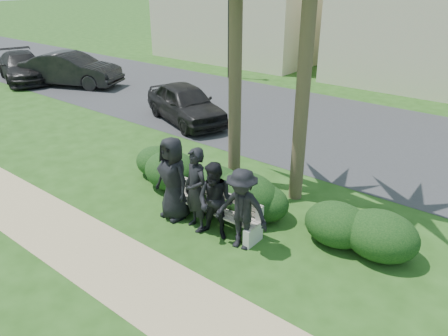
{
  "coord_description": "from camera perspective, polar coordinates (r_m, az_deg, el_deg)",
  "views": [
    {
      "loc": [
        5.08,
        -5.77,
        5.12
      ],
      "look_at": [
        -0.4,
        1.0,
        1.16
      ],
      "focal_mm": 35.0,
      "sensor_mm": 36.0,
      "label": 1
    }
  ],
  "objects": [
    {
      "name": "car_b",
      "position": [
        22.6,
        -19.3,
        12.05
      ],
      "size": [
        5.01,
        3.43,
        1.56
      ],
      "primitive_type": "imported",
      "rotation": [
        0.0,
        0.0,
        1.99
      ],
      "color": "black",
      "rests_on": "ground"
    },
    {
      "name": "asphalt_street",
      "position": [
        15.54,
        17.73,
        4.02
      ],
      "size": [
        160.0,
        8.0,
        0.01
      ],
      "primitive_type": "cube",
      "color": "#2D2D30",
      "rests_on": "ground"
    },
    {
      "name": "man_d",
      "position": [
        8.55,
        2.32,
        -5.46
      ],
      "size": [
        1.21,
        0.85,
        1.72
      ],
      "primitive_type": "imported",
      "rotation": [
        0.0,
        0.0,
        0.2
      ],
      "color": "black",
      "rests_on": "ground"
    },
    {
      "name": "man_a",
      "position": [
        9.61,
        -6.7,
        -1.39
      ],
      "size": [
        0.99,
        0.71,
        1.91
      ],
      "primitive_type": "imported",
      "rotation": [
        0.0,
        0.0,
        -0.11
      ],
      "color": "black",
      "rests_on": "ground"
    },
    {
      "name": "footpath",
      "position": [
        8.23,
        -10.48,
        -14.51
      ],
      "size": [
        30.0,
        1.6,
        0.01
      ],
      "primitive_type": "cube",
      "color": "tan",
      "rests_on": "ground"
    },
    {
      "name": "hedge_c",
      "position": [
        9.82,
        5.06,
        -4.35
      ],
      "size": [
        1.24,
        1.02,
        0.81
      ],
      "primitive_type": "ellipsoid",
      "color": "black",
      "rests_on": "ground"
    },
    {
      "name": "hedge_b",
      "position": [
        11.17,
        -6.85,
        -0.21
      ],
      "size": [
        1.5,
        1.24,
        0.98
      ],
      "primitive_type": "ellipsoid",
      "color": "black",
      "rests_on": "ground"
    },
    {
      "name": "street_lamp",
      "position": [
        22.77,
        0.66,
        18.96
      ],
      "size": [
        0.36,
        0.36,
        4.29
      ],
      "color": "black",
      "rests_on": "ground"
    },
    {
      "name": "car_c",
      "position": [
        24.61,
        -24.83,
        11.89
      ],
      "size": [
        5.14,
        3.39,
        1.38
      ],
      "primitive_type": "imported",
      "rotation": [
        0.0,
        0.0,
        1.24
      ],
      "color": "black",
      "rests_on": "ground"
    },
    {
      "name": "stucco_bldg_right",
      "position": [
        24.57,
        26.11,
        18.75
      ],
      "size": [
        8.4,
        8.4,
        7.3
      ],
      "color": "beige",
      "rests_on": "ground"
    },
    {
      "name": "hedge_extra",
      "position": [
        10.26,
        -1.02,
        -2.38
      ],
      "size": [
        1.5,
        1.24,
        0.98
      ],
      "primitive_type": "ellipsoid",
      "color": "black",
      "rests_on": "ground"
    },
    {
      "name": "ground",
      "position": [
        9.23,
        -1.98,
        -9.24
      ],
      "size": [
        160.0,
        160.0,
        0.0
      ],
      "primitive_type": "plane",
      "color": "#224914",
      "rests_on": "ground"
    },
    {
      "name": "man_c",
      "position": [
        8.88,
        -1.12,
        -4.38
      ],
      "size": [
        0.93,
        0.8,
        1.67
      ],
      "primitive_type": "imported",
      "rotation": [
        0.0,
        0.0,
        0.22
      ],
      "color": "black",
      "rests_on": "ground"
    },
    {
      "name": "park_bench",
      "position": [
        9.49,
        -1.18,
        -5.73
      ],
      "size": [
        2.22,
        0.53,
        0.78
      ],
      "rotation": [
        0.0,
        0.0,
        0.01
      ],
      "color": "#A9A08E",
      "rests_on": "ground"
    },
    {
      "name": "hedge_a",
      "position": [
        11.93,
        -8.69,
        0.92
      ],
      "size": [
        1.26,
        1.04,
        0.82
      ],
      "primitive_type": "ellipsoid",
      "color": "black",
      "rests_on": "ground"
    },
    {
      "name": "hedge_f",
      "position": [
        9.02,
        19.81,
        -8.14
      ],
      "size": [
        1.46,
        1.21,
        0.96
      ],
      "primitive_type": "ellipsoid",
      "color": "black",
      "rests_on": "ground"
    },
    {
      "name": "car_a",
      "position": [
        16.11,
        -5.03,
        8.41
      ],
      "size": [
        4.39,
        2.92,
        1.39
      ],
      "primitive_type": "imported",
      "rotation": [
        0.0,
        0.0,
        1.23
      ],
      "color": "black",
      "rests_on": "ground"
    },
    {
      "name": "man_b",
      "position": [
        9.16,
        -3.71,
        -2.86
      ],
      "size": [
        0.77,
        0.61,
        1.85
      ],
      "primitive_type": "imported",
      "rotation": [
        0.0,
        0.0,
        -0.28
      ],
      "color": "black",
      "rests_on": "ground"
    },
    {
      "name": "hedge_e",
      "position": [
        9.2,
        14.56,
        -6.98
      ],
      "size": [
        1.36,
        1.12,
        0.88
      ],
      "primitive_type": "ellipsoid",
      "color": "black",
      "rests_on": "ground"
    },
    {
      "name": "hedge_d",
      "position": [
        9.83,
        2.77,
        -3.47
      ],
      "size": [
        1.6,
        1.32,
        1.04
      ],
      "primitive_type": "ellipsoid",
      "color": "black",
      "rests_on": "ground"
    }
  ]
}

